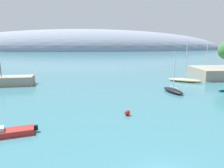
{
  "coord_description": "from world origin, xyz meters",
  "views": [
    {
      "loc": [
        -5.04,
        -14.26,
        10.12
      ],
      "look_at": [
        -2.31,
        23.3,
        2.48
      ],
      "focal_mm": 36.0,
      "sensor_mm": 36.0,
      "label": 1
    }
  ],
  "objects_px": {
    "sailboat_sand_near_shore": "(185,80)",
    "motorboat_red_foreground": "(6,132)",
    "sailboat_yellow_mid_mooring": "(205,75)",
    "mooring_buoy_red": "(127,113)",
    "sailboat_black_outer_mooring": "(173,90)",
    "harbor_lamp_post": "(0,67)"
  },
  "relations": [
    {
      "from": "sailboat_sand_near_shore",
      "to": "sailboat_yellow_mid_mooring",
      "type": "height_order",
      "value": "sailboat_yellow_mid_mooring"
    },
    {
      "from": "sailboat_sand_near_shore",
      "to": "motorboat_red_foreground",
      "type": "relative_size",
      "value": 1.55
    },
    {
      "from": "sailboat_yellow_mid_mooring",
      "to": "mooring_buoy_red",
      "type": "relative_size",
      "value": 12.84
    },
    {
      "from": "sailboat_black_outer_mooring",
      "to": "mooring_buoy_red",
      "type": "xyz_separation_m",
      "value": [
        -10.57,
        -12.28,
        -0.07
      ]
    },
    {
      "from": "sailboat_sand_near_shore",
      "to": "sailboat_black_outer_mooring",
      "type": "bearing_deg",
      "value": -92.74
    },
    {
      "from": "sailboat_yellow_mid_mooring",
      "to": "harbor_lamp_post",
      "type": "distance_m",
      "value": 50.25
    },
    {
      "from": "motorboat_red_foreground",
      "to": "harbor_lamp_post",
      "type": "relative_size",
      "value": 1.78
    },
    {
      "from": "mooring_buoy_red",
      "to": "sailboat_black_outer_mooring",
      "type": "bearing_deg",
      "value": 49.27
    },
    {
      "from": "sailboat_black_outer_mooring",
      "to": "sailboat_yellow_mid_mooring",
      "type": "bearing_deg",
      "value": -55.71
    },
    {
      "from": "sailboat_yellow_mid_mooring",
      "to": "sailboat_black_outer_mooring",
      "type": "height_order",
      "value": "sailboat_yellow_mid_mooring"
    },
    {
      "from": "sailboat_yellow_mid_mooring",
      "to": "harbor_lamp_post",
      "type": "bearing_deg",
      "value": -78.46
    },
    {
      "from": "mooring_buoy_red",
      "to": "harbor_lamp_post",
      "type": "distance_m",
      "value": 33.04
    },
    {
      "from": "mooring_buoy_red",
      "to": "sailboat_yellow_mid_mooring",
      "type": "bearing_deg",
      "value": 48.8
    },
    {
      "from": "sailboat_black_outer_mooring",
      "to": "harbor_lamp_post",
      "type": "relative_size",
      "value": 2.33
    },
    {
      "from": "harbor_lamp_post",
      "to": "sailboat_sand_near_shore",
      "type": "bearing_deg",
      "value": 1.83
    },
    {
      "from": "sailboat_sand_near_shore",
      "to": "sailboat_yellow_mid_mooring",
      "type": "xyz_separation_m",
      "value": [
        7.72,
        5.54,
        0.12
      ]
    },
    {
      "from": "sailboat_sand_near_shore",
      "to": "motorboat_red_foreground",
      "type": "distance_m",
      "value": 41.88
    },
    {
      "from": "sailboat_yellow_mid_mooring",
      "to": "mooring_buoy_red",
      "type": "height_order",
      "value": "sailboat_yellow_mid_mooring"
    },
    {
      "from": "mooring_buoy_red",
      "to": "motorboat_red_foreground",
      "type": "bearing_deg",
      "value": -158.34
    },
    {
      "from": "motorboat_red_foreground",
      "to": "mooring_buoy_red",
      "type": "relative_size",
      "value": 7.95
    },
    {
      "from": "harbor_lamp_post",
      "to": "sailboat_yellow_mid_mooring",
      "type": "bearing_deg",
      "value": 7.89
    },
    {
      "from": "sailboat_black_outer_mooring",
      "to": "motorboat_red_foreground",
      "type": "height_order",
      "value": "sailboat_black_outer_mooring"
    }
  ]
}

